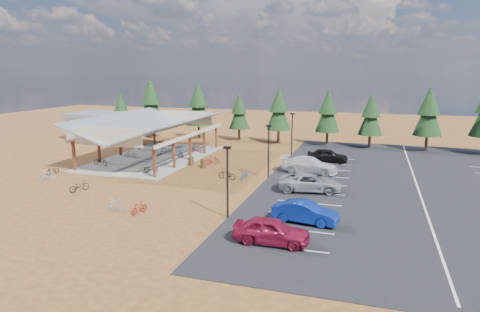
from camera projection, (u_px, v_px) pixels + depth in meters
ground at (213, 179)px, 40.98m from camera, size 140.00×140.00×0.00m
asphalt_lot at (417, 186)px, 38.34m from camera, size 27.00×44.00×0.04m
concrete_pad at (155, 158)px, 50.45m from camera, size 10.60×18.60×0.10m
bike_pavilion at (154, 126)px, 49.71m from camera, size 11.65×19.40×4.97m
outbuilding at (107, 125)px, 64.47m from camera, size 11.00×7.00×3.90m
lamp_post_0 at (227, 177)px, 29.57m from camera, size 0.50×0.25×5.14m
lamp_post_1 at (269, 147)px, 40.79m from camera, size 0.50×0.25×5.14m
lamp_post_2 at (292, 131)px, 52.01m from camera, size 0.50×0.25×5.14m
trash_bin_0 at (191, 161)px, 46.69m from camera, size 0.60×0.60×0.90m
trash_bin_1 at (203, 164)px, 45.50m from camera, size 0.60×0.60×0.90m
pine_0 at (121, 109)px, 67.73m from camera, size 2.91×2.91×6.77m
pine_1 at (151, 101)px, 65.00m from camera, size 3.91×3.91×9.10m
pine_2 at (198, 104)px, 63.85m from camera, size 3.69×3.69×8.60m
pine_3 at (239, 111)px, 62.77m from camera, size 3.02×3.02×7.03m
pine_4 at (279, 109)px, 59.91m from camera, size 3.43×3.43×7.98m
pine_5 at (328, 111)px, 58.42m from camera, size 3.34×3.34×7.78m
pine_6 at (371, 114)px, 56.12m from camera, size 3.18×3.18×7.41m
pine_7 at (429, 112)px, 54.00m from camera, size 3.56×3.56×8.30m
bike_0 at (100, 161)px, 46.29m from camera, size 1.77×0.74×0.90m
bike_1 at (130, 154)px, 50.24m from camera, size 1.58×0.67×0.92m
bike_2 at (159, 149)px, 53.48m from camera, size 1.93×1.21×0.96m
bike_3 at (166, 142)px, 58.38m from camera, size 1.78×0.66×1.05m
bike_4 at (151, 169)px, 42.88m from camera, size 1.57×0.55×0.82m
bike_5 at (150, 160)px, 46.68m from camera, size 1.56×0.44×0.94m
bike_6 at (177, 152)px, 51.29m from camera, size 1.66×0.61×0.86m
bike_7 at (196, 149)px, 53.30m from camera, size 1.72×0.86×1.00m
bike_8 at (53, 171)px, 42.56m from camera, size 0.76×1.59×0.80m
bike_9 at (47, 175)px, 40.26m from camera, size 1.63×1.17×0.97m
bike_11 at (139, 208)px, 30.89m from camera, size 0.84×1.59×0.92m
bike_12 at (79, 186)px, 36.57m from camera, size 1.25×1.98×0.98m
bike_13 at (116, 205)px, 31.36m from camera, size 1.73×0.75×1.01m
bike_14 at (244, 175)px, 40.59m from camera, size 0.74×1.79×0.92m
bike_15 at (213, 160)px, 46.96m from camera, size 1.58×1.39×0.99m
bike_16 at (227, 174)px, 40.64m from camera, size 2.01×1.15×1.00m
car_0 at (271, 231)px, 25.50m from camera, size 4.61×1.86×1.57m
car_1 at (305, 212)px, 28.99m from camera, size 4.60×2.09×1.46m
car_2 at (310, 182)px, 36.54m from camera, size 5.78×3.45×1.50m
car_3 at (309, 165)px, 43.03m from camera, size 5.79×2.75×1.63m
car_4 at (327, 155)px, 47.99m from camera, size 4.57×1.98×1.53m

